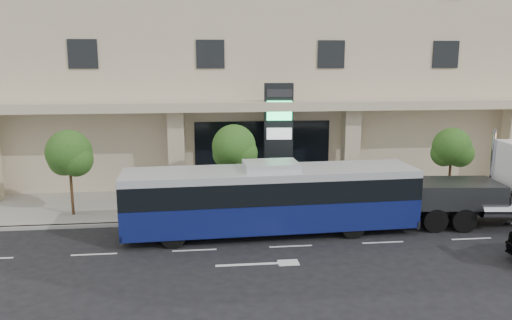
% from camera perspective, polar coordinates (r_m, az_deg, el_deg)
% --- Properties ---
extents(ground, '(120.00, 120.00, 0.00)m').
position_cam_1_polar(ground, '(22.60, 3.30, -8.46)').
color(ground, black).
rests_on(ground, ground).
extents(sidewalk, '(120.00, 6.00, 0.15)m').
position_cam_1_polar(sidewalk, '(27.28, 1.53, -4.81)').
color(sidewalk, gray).
rests_on(sidewalk, ground).
extents(curb, '(120.00, 0.30, 0.15)m').
position_cam_1_polar(curb, '(24.44, 2.51, -6.73)').
color(curb, gray).
rests_on(curb, ground).
extents(convention_center, '(60.00, 17.60, 20.00)m').
position_cam_1_polar(convention_center, '(36.65, -0.71, 14.92)').
color(convention_center, '#C2AC91').
rests_on(convention_center, ground).
extents(tree_left, '(2.27, 2.20, 4.22)m').
position_cam_1_polar(tree_left, '(25.75, -20.53, 0.45)').
color(tree_left, '#422B19').
rests_on(tree_left, sidewalk).
extents(tree_mid, '(2.28, 2.20, 4.38)m').
position_cam_1_polar(tree_mid, '(24.99, -2.48, 1.20)').
color(tree_mid, '#422B19').
rests_on(tree_mid, sidewalk).
extents(tree_right, '(2.10, 2.00, 4.04)m').
position_cam_1_polar(tree_right, '(28.24, 21.50, 1.12)').
color(tree_right, '#422B19').
rests_on(tree_right, sidewalk).
extents(city_bus, '(13.04, 3.23, 3.28)m').
position_cam_1_polar(city_bus, '(22.18, 1.68, -4.30)').
color(city_bus, black).
rests_on(city_bus, ground).
extents(tow_truck, '(9.71, 3.21, 4.40)m').
position_cam_1_polar(tow_truck, '(26.13, 26.72, -2.81)').
color(tow_truck, '#2D3033').
rests_on(tow_truck, ground).
extents(signage_pylon, '(1.61, 0.70, 6.30)m').
position_cam_1_polar(signage_pylon, '(27.63, 2.57, 2.34)').
color(signage_pylon, black).
rests_on(signage_pylon, sidewalk).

